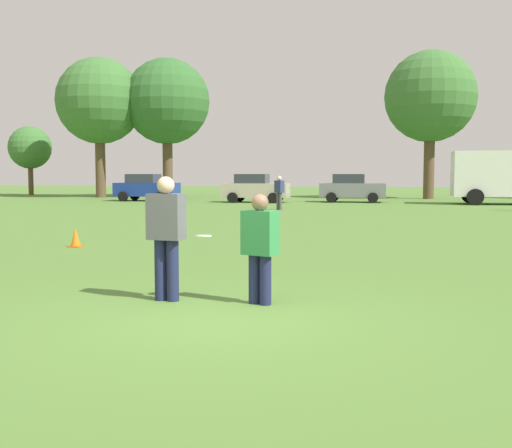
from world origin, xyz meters
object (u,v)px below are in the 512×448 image
player_thrower (166,231)px  frisbee (202,236)px  bystander_sideline_watcher (279,191)px  traffic_cone (76,238)px  player_defender (260,243)px  parked_car_center (352,188)px  parked_car_near_left (146,187)px  parked_car_mid_left (255,188)px

player_thrower → frisbee: (0.48, 0.17, -0.07)m
bystander_sideline_watcher → frisbee: bearing=-80.8°
frisbee → traffic_cone: frisbee is taller
player_thrower → player_defender: size_ratio=1.16×
player_defender → bystander_sideline_watcher: (-4.58, 23.01, 0.12)m
frisbee → parked_car_center: parked_car_center is taller
player_thrower → bystander_sideline_watcher: (-3.23, 23.09, -0.03)m
player_defender → traffic_cone: size_ratio=3.20×
parked_car_near_left → parked_car_mid_left: (7.68, -0.33, 0.00)m
parked_car_near_left → parked_car_mid_left: size_ratio=1.00×
traffic_cone → parked_car_mid_left: (-1.77, 25.36, 0.69)m
player_thrower → parked_car_center: (-0.49, 32.87, -0.08)m
parked_car_center → bystander_sideline_watcher: (-2.74, -9.78, 0.05)m
player_defender → parked_car_mid_left: 31.99m
player_thrower → frisbee: size_ratio=6.55×
player_defender → parked_car_mid_left: parked_car_mid_left is taller
frisbee → parked_car_mid_left: bearing=102.7°
player_defender → parked_car_near_left: size_ratio=0.36×
player_thrower → parked_car_near_left: 34.49m
traffic_cone → parked_car_mid_left: 25.43m
player_thrower → bystander_sideline_watcher: 23.32m
player_thrower → parked_car_center: parked_car_center is taller
parked_car_near_left → bystander_sideline_watcher: bearing=-37.2°
parked_car_mid_left → bystander_sideline_watcher: (3.28, -8.00, 0.05)m
parked_car_mid_left → traffic_cone: bearing=-86.0°
frisbee → parked_car_center: size_ratio=0.06×
player_defender → parked_car_near_left: (-15.55, 31.35, 0.07)m
traffic_cone → parked_car_near_left: size_ratio=0.11×
frisbee → traffic_cone: bearing=133.2°
player_defender → player_thrower: bearing=-176.6°
frisbee → parked_car_near_left: size_ratio=0.06×
player_thrower → traffic_cone: bearing=129.6°
player_thrower → parked_car_near_left: (-14.20, 31.43, -0.08)m
frisbee → parked_car_near_left: bearing=115.1°
parked_car_center → parked_car_mid_left: bearing=-163.6°
frisbee → parked_car_mid_left: (-6.99, 30.92, -0.00)m
player_thrower → parked_car_mid_left: 31.77m
player_thrower → parked_car_center: 32.88m
traffic_cone → parked_car_center: size_ratio=0.11×
bystander_sideline_watcher → traffic_cone: bearing=-95.0°
frisbee → bystander_sideline_watcher: 23.22m
frisbee → parked_car_center: (-0.96, 32.70, -0.00)m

